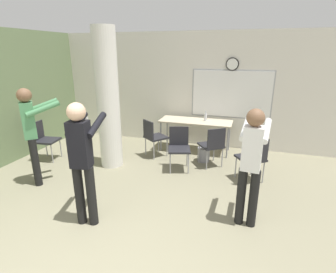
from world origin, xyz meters
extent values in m
cube|color=silver|center=(0.00, 5.06, 1.40)|extent=(8.00, 0.12, 2.80)
cylinder|color=black|center=(0.98, 4.99, 2.05)|extent=(0.30, 0.03, 0.30)
cylinder|color=white|center=(0.98, 4.97, 2.05)|extent=(0.25, 0.01, 0.25)
cube|color=#99999E|center=(1.00, 5.00, 1.35)|extent=(1.91, 0.01, 1.16)
cube|color=white|center=(1.00, 4.99, 1.35)|extent=(1.85, 0.02, 1.10)
cylinder|color=silver|center=(-1.28, 3.14, 1.40)|extent=(0.46, 0.46, 2.80)
cube|color=beige|center=(0.25, 4.51, 0.74)|extent=(1.71, 0.64, 0.03)
cylinder|color=gray|center=(-0.54, 4.25, 0.36)|extent=(0.04, 0.04, 0.73)
cylinder|color=gray|center=(1.05, 4.25, 0.36)|extent=(0.04, 0.04, 0.73)
cylinder|color=gray|center=(-0.54, 4.77, 0.36)|extent=(0.04, 0.04, 0.73)
cylinder|color=gray|center=(1.05, 4.77, 0.36)|extent=(0.04, 0.04, 0.73)
cylinder|color=silver|center=(0.48, 4.56, 0.84)|extent=(0.07, 0.07, 0.17)
cylinder|color=silver|center=(0.48, 4.56, 0.96)|extent=(0.03, 0.03, 0.07)
cylinder|color=gray|center=(0.57, 3.91, 0.16)|extent=(0.27, 0.27, 0.32)
cube|color=#232328|center=(0.75, 3.74, 0.45)|extent=(0.62, 0.62, 0.04)
cube|color=#232328|center=(0.87, 3.57, 0.67)|extent=(0.34, 0.26, 0.40)
cylinder|color=#99999E|center=(0.79, 3.99, 0.21)|extent=(0.02, 0.02, 0.43)
cylinder|color=#99999E|center=(0.50, 3.78, 0.21)|extent=(0.02, 0.02, 0.43)
cylinder|color=#99999E|center=(1.00, 3.70, 0.21)|extent=(0.02, 0.02, 0.43)
cylinder|color=#99999E|center=(0.71, 3.49, 0.21)|extent=(0.02, 0.02, 0.43)
cube|color=#232328|center=(-2.77, 2.98, 0.45)|extent=(0.50, 0.50, 0.04)
cube|color=#232328|center=(-2.97, 2.94, 0.67)|extent=(0.09, 0.40, 0.40)
cylinder|color=#99999E|center=(-2.56, 2.83, 0.21)|extent=(0.02, 0.02, 0.43)
cylinder|color=#99999E|center=(-2.62, 3.18, 0.21)|extent=(0.02, 0.02, 0.43)
cylinder|color=#99999E|center=(-2.92, 2.77, 0.21)|extent=(0.02, 0.02, 0.43)
cylinder|color=#99999E|center=(-2.97, 3.12, 0.21)|extent=(0.02, 0.02, 0.43)
cube|color=#232328|center=(-0.54, 3.91, 0.45)|extent=(0.62, 0.62, 0.04)
cube|color=#232328|center=(-0.67, 3.75, 0.67)|extent=(0.33, 0.26, 0.40)
cylinder|color=#99999E|center=(-0.29, 3.95, 0.21)|extent=(0.02, 0.02, 0.43)
cylinder|color=#99999E|center=(-0.58, 4.17, 0.21)|extent=(0.02, 0.02, 0.43)
cylinder|color=#99999E|center=(-0.51, 3.66, 0.21)|extent=(0.02, 0.02, 0.43)
cylinder|color=#99999E|center=(-0.79, 3.88, 0.21)|extent=(0.02, 0.02, 0.43)
cube|color=#232328|center=(0.17, 3.31, 0.45)|extent=(0.55, 0.55, 0.04)
cube|color=#232328|center=(0.11, 3.50, 0.67)|extent=(0.39, 0.15, 0.40)
cylinder|color=#99999E|center=(0.05, 3.08, 0.21)|extent=(0.02, 0.02, 0.43)
cylinder|color=#99999E|center=(0.40, 3.19, 0.21)|extent=(0.02, 0.02, 0.43)
cylinder|color=#99999E|center=(-0.06, 3.43, 0.21)|extent=(0.02, 0.02, 0.43)
cylinder|color=#99999E|center=(0.29, 3.53, 0.21)|extent=(0.02, 0.02, 0.43)
cube|color=#232328|center=(1.55, 3.27, 0.45)|extent=(0.61, 0.61, 0.04)
cube|color=#232328|center=(1.67, 3.10, 0.67)|extent=(0.34, 0.25, 0.40)
cylinder|color=#99999E|center=(1.59, 3.52, 0.21)|extent=(0.02, 0.02, 0.43)
cylinder|color=#99999E|center=(1.30, 3.31, 0.21)|extent=(0.02, 0.02, 0.43)
cylinder|color=#99999E|center=(1.80, 3.22, 0.21)|extent=(0.02, 0.02, 0.43)
cylinder|color=#99999E|center=(1.51, 3.02, 0.21)|extent=(0.02, 0.02, 0.43)
cylinder|color=black|center=(-2.12, 1.93, 0.44)|extent=(0.13, 0.13, 0.89)
cylinder|color=black|center=(-2.24, 2.05, 0.44)|extent=(0.13, 0.13, 0.89)
cube|color=#4C8C59|center=(-2.18, 1.99, 1.20)|extent=(0.33, 0.33, 0.63)
sphere|color=brown|center=(-2.18, 1.99, 1.64)|extent=(0.24, 0.24, 0.24)
cylinder|color=#4C8C59|center=(-1.90, 2.07, 1.41)|extent=(0.46, 0.46, 0.25)
cylinder|color=#4C8C59|center=(-2.11, 2.27, 1.41)|extent=(0.46, 0.46, 0.25)
cylinder|color=black|center=(-0.53, 1.24, 0.44)|extent=(0.13, 0.13, 0.88)
cylinder|color=black|center=(-0.70, 1.22, 0.44)|extent=(0.13, 0.13, 0.88)
cube|color=black|center=(-0.62, 1.23, 1.19)|extent=(0.28, 0.24, 0.62)
sphere|color=#D8AD8C|center=(-0.62, 1.23, 1.62)|extent=(0.24, 0.24, 0.24)
cylinder|color=black|center=(-0.51, 1.50, 1.39)|extent=(0.18, 0.56, 0.25)
cylinder|color=black|center=(-0.79, 1.45, 1.39)|extent=(0.18, 0.56, 0.25)
cube|color=white|center=(-0.83, 1.70, 1.40)|extent=(0.06, 0.13, 0.04)
cylinder|color=black|center=(1.61, 1.86, 0.42)|extent=(0.12, 0.12, 0.84)
cylinder|color=black|center=(1.44, 1.88, 0.42)|extent=(0.12, 0.12, 0.84)
cube|color=white|center=(1.52, 1.87, 1.14)|extent=(0.27, 0.22, 0.60)
sphere|color=brown|center=(1.52, 1.87, 1.55)|extent=(0.23, 0.23, 0.23)
cylinder|color=white|center=(1.68, 2.09, 1.33)|extent=(0.15, 0.54, 0.24)
cylinder|color=white|center=(1.42, 2.12, 1.33)|extent=(0.15, 0.54, 0.24)
cube|color=white|center=(1.44, 2.36, 1.34)|extent=(0.05, 0.13, 0.04)
camera|label=1|loc=(1.42, -1.47, 2.34)|focal=28.00mm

